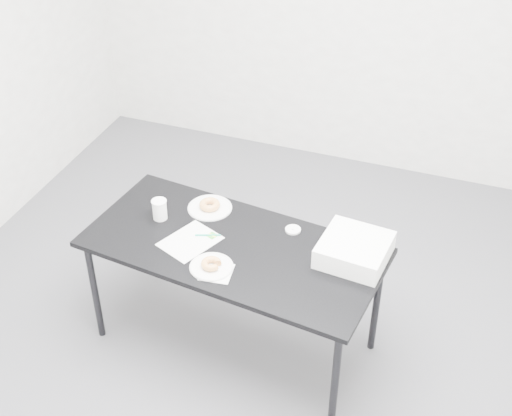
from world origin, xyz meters
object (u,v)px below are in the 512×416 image
(pen, at_px, (208,235))
(donut_near, at_px, (211,264))
(coffee_cup, at_px, (160,209))
(bakery_box, at_px, (354,250))
(scorecard, at_px, (190,241))
(donut_far, at_px, (210,205))
(plate_near, at_px, (211,267))
(table, at_px, (233,253))
(plate_far, at_px, (210,208))

(pen, height_order, donut_near, donut_near)
(donut_near, relative_size, coffee_cup, 0.89)
(pen, relative_size, bakery_box, 0.40)
(scorecard, distance_m, coffee_cup, 0.27)
(pen, bearing_deg, donut_far, 90.51)
(pen, xyz_separation_m, coffee_cup, (-0.30, 0.06, 0.05))
(donut_near, bearing_deg, plate_near, 0.00)
(table, relative_size, pen, 12.10)
(bakery_box, bearing_deg, donut_near, -148.67)
(table, bearing_deg, plate_near, -93.30)
(scorecard, xyz_separation_m, pen, (0.07, 0.07, 0.01))
(table, xyz_separation_m, donut_far, (-0.24, 0.26, 0.08))
(scorecard, height_order, coffee_cup, coffee_cup)
(plate_far, bearing_deg, scorecard, -86.70)
(plate_near, xyz_separation_m, coffee_cup, (-0.42, 0.28, 0.05))
(table, distance_m, plate_far, 0.35)
(donut_far, height_order, coffee_cup, coffee_cup)
(scorecard, relative_size, plate_far, 1.17)
(table, relative_size, coffee_cup, 13.94)
(table, relative_size, bakery_box, 4.88)
(scorecard, relative_size, coffee_cup, 2.48)
(scorecard, bearing_deg, donut_near, -16.64)
(pen, bearing_deg, donut_near, -82.94)
(pen, bearing_deg, plate_far, 90.51)
(plate_near, bearing_deg, donut_near, 0.00)
(plate_far, height_order, donut_far, donut_far)
(plate_far, xyz_separation_m, donut_far, (0.00, 0.00, 0.02))
(coffee_cup, relative_size, bakery_box, 0.35)
(scorecard, xyz_separation_m, plate_far, (-0.02, 0.30, 0.00))
(donut_near, bearing_deg, plate_far, 113.99)
(pen, relative_size, plate_near, 0.61)
(plate_near, relative_size, coffee_cup, 1.89)
(plate_far, bearing_deg, plate_near, -66.01)
(scorecard, distance_m, donut_near, 0.24)
(table, relative_size, donut_far, 13.98)
(donut_near, relative_size, bakery_box, 0.31)
(scorecard, height_order, donut_far, donut_far)
(donut_near, bearing_deg, bakery_box, 25.89)
(table, xyz_separation_m, coffee_cup, (-0.45, 0.08, 0.11))
(table, relative_size, scorecard, 5.62)
(table, distance_m, scorecard, 0.23)
(pen, relative_size, donut_near, 1.30)
(plate_far, bearing_deg, pen, -69.33)
(scorecard, bearing_deg, donut_far, 116.15)
(scorecard, xyz_separation_m, donut_far, (-0.02, 0.30, 0.02))
(coffee_cup, bearing_deg, plate_near, -33.92)
(donut_far, bearing_deg, plate_near, -66.01)
(donut_far, distance_m, bakery_box, 0.85)
(plate_far, distance_m, bakery_box, 0.86)
(table, height_order, pen, pen)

